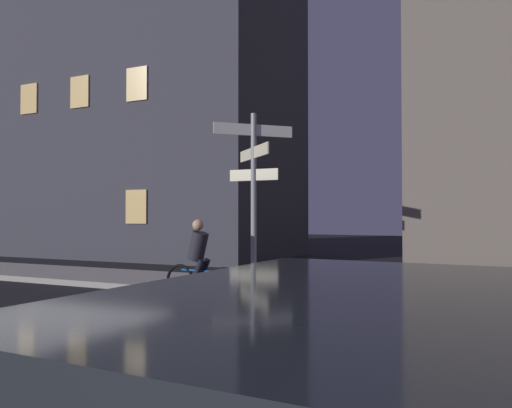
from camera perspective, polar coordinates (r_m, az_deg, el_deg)
The scene contains 5 objects.
ground_plane at distance 6.65m, azimuth -24.44°, elevation -15.80°, with size 80.00×80.00×0.00m, color black.
sidewalk_kerb at distance 11.67m, azimuth 0.40°, elevation -9.23°, with size 40.00×2.57×0.14m, color #9E9991.
signpost at distance 10.80m, azimuth -0.26°, elevation 2.55°, with size 1.26×1.26×3.69m.
cyclist at distance 10.06m, azimuth -6.24°, elevation -6.61°, with size 1.81×0.37×1.61m.
building_left_block at distance 23.83m, azimuth -13.11°, elevation 14.25°, with size 13.52×6.67×16.12m.
Camera 1 is at (4.92, -4.14, 1.68)m, focal length 36.08 mm.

